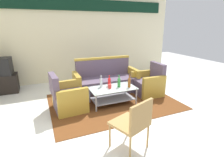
# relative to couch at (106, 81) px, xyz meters

# --- Properties ---
(ground_plane) EXTENTS (14.00, 14.00, 0.00)m
(ground_plane) POSITION_rel_couch_xyz_m (-0.12, -1.45, -0.32)
(ground_plane) COLOR white
(wall_back) EXTENTS (6.52, 0.19, 2.80)m
(wall_back) POSITION_rel_couch_xyz_m (-0.12, 1.60, 1.16)
(wall_back) COLOR beige
(wall_back) RESTS_ON ground
(rug) EXTENTS (3.04, 2.22, 0.01)m
(rug) POSITION_rel_couch_xyz_m (-0.09, -0.72, -0.31)
(rug) COLOR brown
(rug) RESTS_ON ground
(couch) EXTENTS (1.82, 0.78, 0.96)m
(couch) POSITION_rel_couch_xyz_m (0.00, 0.00, 0.00)
(couch) COLOR #5B4C60
(couch) RESTS_ON rug
(armchair_left) EXTENTS (0.75, 0.80, 0.85)m
(armchair_left) POSITION_rel_couch_xyz_m (-1.20, -0.70, -0.03)
(armchair_left) COLOR #5B4C60
(armchair_left) RESTS_ON rug
(armchair_right) EXTENTS (0.73, 0.79, 0.85)m
(armchair_right) POSITION_rel_couch_xyz_m (1.02, -0.60, -0.03)
(armchair_right) COLOR #5B4C60
(armchair_right) RESTS_ON rug
(coffee_table) EXTENTS (1.10, 0.60, 0.40)m
(coffee_table) POSITION_rel_couch_xyz_m (-0.14, -0.80, -0.04)
(coffee_table) COLOR silver
(coffee_table) RESTS_ON rug
(bottle_clear) EXTENTS (0.07, 0.07, 0.29)m
(bottle_clear) POSITION_rel_couch_xyz_m (-0.37, -0.63, 0.21)
(bottle_clear) COLOR silver
(bottle_clear) RESTS_ON coffee_table
(bottle_brown) EXTENTS (0.07, 0.07, 0.32)m
(bottle_brown) POSITION_rel_couch_xyz_m (0.24, -0.92, 0.22)
(bottle_brown) COLOR brown
(bottle_brown) RESTS_ON coffee_table
(bottle_red) EXTENTS (0.07, 0.07, 0.27)m
(bottle_red) POSITION_rel_couch_xyz_m (-0.16, -0.63, 0.20)
(bottle_red) COLOR red
(bottle_red) RESTS_ON coffee_table
(bottle_green) EXTENTS (0.07, 0.07, 0.30)m
(bottle_green) POSITION_rel_couch_xyz_m (0.02, -0.81, 0.21)
(bottle_green) COLOR #2D8C38
(bottle_green) RESTS_ON coffee_table
(cup) EXTENTS (0.08, 0.08, 0.10)m
(cup) POSITION_rel_couch_xyz_m (-0.22, -0.81, 0.14)
(cup) COLOR red
(cup) RESTS_ON coffee_table
(tv_stand) EXTENTS (0.80, 0.50, 0.52)m
(tv_stand) POSITION_rel_couch_xyz_m (-2.72, 1.10, -0.06)
(tv_stand) COLOR black
(tv_stand) RESTS_ON ground
(wicker_chair) EXTENTS (0.62, 0.62, 0.84)m
(wicker_chair) POSITION_rel_couch_xyz_m (-0.52, -2.46, 0.18)
(wicker_chair) COLOR #AD844C
(wicker_chair) RESTS_ON ground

